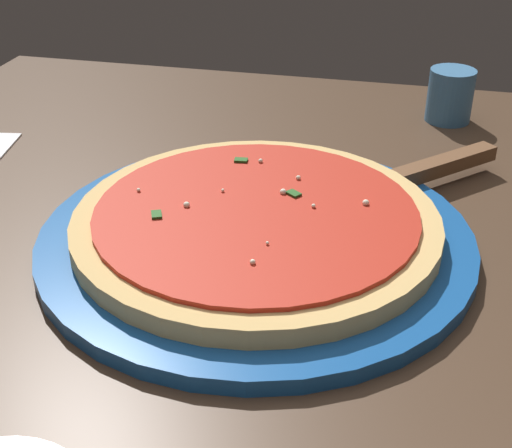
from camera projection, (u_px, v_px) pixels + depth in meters
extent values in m
cube|color=black|center=(76.00, 308.00, 1.17)|extent=(0.06, 0.06, 0.73)
cube|color=#473323|center=(202.00, 282.00, 0.57)|extent=(0.95, 0.85, 0.03)
cylinder|color=#195199|center=(256.00, 238.00, 0.58)|extent=(0.35, 0.35, 0.01)
cylinder|color=#DBB26B|center=(256.00, 223.00, 0.58)|extent=(0.30, 0.30, 0.02)
cylinder|color=red|center=(256.00, 212.00, 0.57)|extent=(0.26, 0.26, 0.00)
sphere|color=#EFEACC|center=(283.00, 192.00, 0.59)|extent=(0.01, 0.01, 0.01)
sphere|color=#EFEACC|center=(139.00, 190.00, 0.60)|extent=(0.00, 0.00, 0.00)
sphere|color=#EFEACC|center=(253.00, 262.00, 0.50)|extent=(0.00, 0.00, 0.00)
sphere|color=#EFEACC|center=(186.00, 205.00, 0.58)|extent=(0.01, 0.01, 0.01)
sphere|color=#EFEACC|center=(218.00, 190.00, 0.60)|extent=(0.00, 0.00, 0.00)
sphere|color=#EFEACC|center=(314.00, 206.00, 0.57)|extent=(0.00, 0.00, 0.00)
sphere|color=#EFEACC|center=(298.00, 178.00, 0.62)|extent=(0.00, 0.00, 0.00)
sphere|color=#EFEACC|center=(366.00, 203.00, 0.58)|extent=(0.01, 0.01, 0.01)
sphere|color=#EFEACC|center=(261.00, 161.00, 0.65)|extent=(0.00, 0.00, 0.00)
sphere|color=#EFEACC|center=(267.00, 243.00, 0.52)|extent=(0.00, 0.00, 0.00)
cube|color=#23561E|center=(238.00, 160.00, 0.65)|extent=(0.01, 0.01, 0.00)
cube|color=#23561E|center=(157.00, 214.00, 0.56)|extent=(0.01, 0.01, 0.00)
cube|color=#23561E|center=(294.00, 193.00, 0.59)|extent=(0.01, 0.01, 0.00)
cube|color=silver|center=(350.00, 200.00, 0.62)|extent=(0.11, 0.11, 0.00)
cube|color=brown|center=(442.00, 165.00, 0.67)|extent=(0.11, 0.10, 0.01)
cylinder|color=teal|center=(450.00, 95.00, 0.81)|extent=(0.05, 0.05, 0.06)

